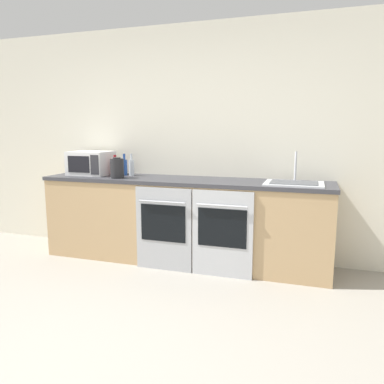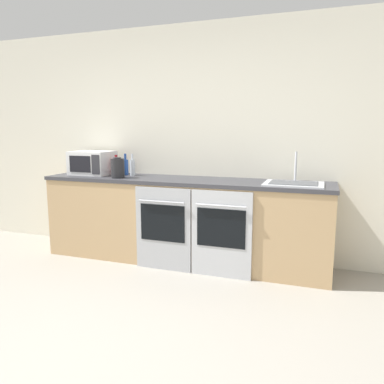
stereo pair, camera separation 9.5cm
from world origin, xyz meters
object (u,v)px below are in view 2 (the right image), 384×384
at_px(bottle_blue, 126,167).
at_px(microwave, 93,163).
at_px(oven_left, 163,228).
at_px(bottle_clear, 133,167).
at_px(sink, 294,183).
at_px(kettle, 118,168).
at_px(oven_right, 221,234).
at_px(bottle_red, 116,167).

bearing_deg(bottle_blue, microwave, -169.39).
xyz_separation_m(oven_left, bottle_blue, (-0.66, 0.43, 0.58)).
relative_size(microwave, bottle_clear, 1.83).
xyz_separation_m(oven_left, microwave, (-1.06, 0.36, 0.62)).
relative_size(oven_left, sink, 1.55).
xyz_separation_m(bottle_clear, sink, (1.82, -0.14, -0.08)).
distance_m(bottle_clear, kettle, 0.25).
distance_m(oven_right, bottle_red, 1.54).
bearing_deg(kettle, bottle_red, 123.59).
xyz_separation_m(microwave, kettle, (0.45, -0.20, -0.03)).
xyz_separation_m(bottle_clear, bottle_blue, (-0.11, 0.03, -0.00)).
relative_size(oven_left, kettle, 3.82).
relative_size(bottle_blue, kettle, 1.10).
bearing_deg(sink, oven_right, -157.19).
bearing_deg(bottle_blue, oven_right, -18.75).
height_order(bottle_clear, sink, sink).
distance_m(oven_left, sink, 1.38).
xyz_separation_m(bottle_red, kettle, (0.15, -0.23, 0.02)).
relative_size(oven_right, microwave, 1.87).
xyz_separation_m(bottle_blue, sink, (1.92, -0.16, -0.08)).
distance_m(oven_left, oven_right, 0.62).
height_order(bottle_clear, bottle_blue, bottle_clear).
relative_size(oven_right, kettle, 3.82).
height_order(kettle, sink, sink).
xyz_separation_m(microwave, bottle_red, (0.30, 0.03, -0.04)).
distance_m(microwave, sink, 2.33).
xyz_separation_m(oven_left, bottle_red, (-0.76, 0.39, 0.57)).
height_order(oven_right, bottle_red, bottle_red).
relative_size(oven_right, bottle_blue, 3.46).
bearing_deg(sink, bottle_blue, 175.16).
relative_size(bottle_clear, bottle_red, 1.07).
bearing_deg(oven_right, bottle_red, 164.05).
bearing_deg(sink, microwave, 177.82).
bearing_deg(bottle_red, oven_right, -15.95).
bearing_deg(bottle_red, bottle_clear, 3.86).
bearing_deg(bottle_red, microwave, -173.51).
xyz_separation_m(oven_left, sink, (1.26, 0.27, 0.50)).
height_order(microwave, sink, sink).
height_order(oven_left, bottle_clear, bottle_clear).
bearing_deg(microwave, sink, -2.18).
xyz_separation_m(bottle_red, sink, (2.02, -0.12, -0.08)).
relative_size(microwave, kettle, 2.05).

